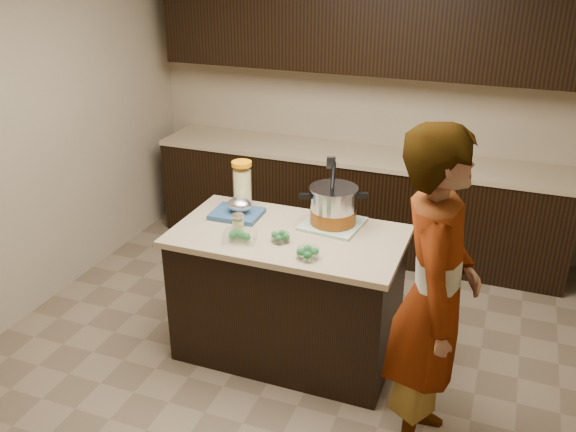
% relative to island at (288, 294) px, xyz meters
% --- Properties ---
extents(ground_plane, '(4.00, 4.00, 0.00)m').
position_rel_island_xyz_m(ground_plane, '(0.00, 0.00, -0.45)').
color(ground_plane, brown).
rests_on(ground_plane, ground).
extents(room_shell, '(4.04, 4.04, 2.72)m').
position_rel_island_xyz_m(room_shell, '(0.00, 0.00, 1.26)').
color(room_shell, tan).
rests_on(room_shell, ground).
extents(back_cabinets, '(3.60, 0.63, 2.33)m').
position_rel_island_xyz_m(back_cabinets, '(0.00, 1.74, 0.49)').
color(back_cabinets, black).
rests_on(back_cabinets, ground).
extents(island, '(1.46, 0.81, 0.90)m').
position_rel_island_xyz_m(island, '(0.00, 0.00, 0.00)').
color(island, black).
rests_on(island, ground).
extents(dish_towel, '(0.40, 0.40, 0.02)m').
position_rel_island_xyz_m(dish_towel, '(0.23, 0.21, 0.46)').
color(dish_towel, '#638C5E').
rests_on(dish_towel, island).
extents(stock_pot, '(0.42, 0.41, 0.44)m').
position_rel_island_xyz_m(stock_pot, '(0.23, 0.21, 0.57)').
color(stock_pot, '#B7B7BC').
rests_on(stock_pot, dish_towel).
extents(lemonade_pitcher, '(0.17, 0.17, 0.33)m').
position_rel_island_xyz_m(lemonade_pitcher, '(-0.43, 0.26, 0.60)').
color(lemonade_pitcher, '#DDD687').
rests_on(lemonade_pitcher, island).
extents(mason_jar, '(0.08, 0.08, 0.13)m').
position_rel_island_xyz_m(mason_jar, '(-0.30, -0.11, 0.51)').
color(mason_jar, '#DDD687').
rests_on(mason_jar, island).
extents(broccoli_tub_left, '(0.14, 0.14, 0.05)m').
position_rel_island_xyz_m(broccoli_tub_left, '(-0.00, -0.12, 0.47)').
color(broccoli_tub_left, silver).
rests_on(broccoli_tub_left, island).
extents(broccoli_tub_right, '(0.14, 0.14, 0.06)m').
position_rel_island_xyz_m(broccoli_tub_right, '(0.22, -0.27, 0.48)').
color(broccoli_tub_right, silver).
rests_on(broccoli_tub_right, island).
extents(broccoli_tub_rect, '(0.22, 0.18, 0.07)m').
position_rel_island_xyz_m(broccoli_tub_rect, '(-0.24, -0.21, 0.48)').
color(broccoli_tub_rect, silver).
rests_on(broccoli_tub_rect, island).
extents(blue_tray, '(0.33, 0.27, 0.12)m').
position_rel_island_xyz_m(blue_tray, '(-0.41, 0.13, 0.49)').
color(blue_tray, navy).
rests_on(blue_tray, island).
extents(person, '(0.51, 0.72, 1.85)m').
position_rel_island_xyz_m(person, '(0.98, -0.51, 0.47)').
color(person, gray).
rests_on(person, ground).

